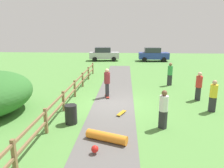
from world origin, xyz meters
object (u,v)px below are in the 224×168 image
at_px(trash_bin, 71,114).
at_px(parked_car_silver, 104,54).
at_px(bystander_red, 199,85).
at_px(skater_riding, 107,81).
at_px(parked_car_blue, 153,54).
at_px(bystander_white, 164,108).
at_px(skateboard_loose, 121,113).
at_px(bystander_yellow, 213,95).
at_px(skater_fallen, 106,138).
at_px(bystander_green, 170,73).

xyz_separation_m(trash_bin, parked_car_silver, (-0.68, 21.52, 0.51)).
bearing_deg(bystander_red, parked_car_silver, 113.46).
height_order(skater_riding, parked_car_blue, parked_car_blue).
distance_m(trash_bin, skater_riding, 4.32).
bearing_deg(trash_bin, parked_car_silver, 91.80).
xyz_separation_m(trash_bin, bystander_white, (4.16, -0.23, 0.51)).
height_order(bystander_white, parked_car_silver, parked_car_silver).
height_order(skater_riding, bystander_red, skater_riding).
relative_size(skateboard_loose, parked_car_silver, 0.19).
relative_size(skateboard_loose, bystander_yellow, 0.47).
distance_m(skater_fallen, bystander_yellow, 6.48).
relative_size(bystander_green, parked_car_blue, 0.43).
bearing_deg(bystander_white, parked_car_blue, 84.16).
xyz_separation_m(skater_riding, bystander_white, (2.83, -4.29, -0.11)).
distance_m(bystander_white, parked_car_silver, 22.28).
relative_size(skateboard_loose, parked_car_blue, 0.19).
bearing_deg(bystander_green, skater_riding, -143.29).
relative_size(trash_bin, skater_riding, 0.48).
distance_m(skateboard_loose, parked_car_silver, 20.53).
bearing_deg(bystander_white, skater_fallen, -149.59).
height_order(skater_fallen, skateboard_loose, skater_fallen).
distance_m(trash_bin, bystander_red, 8.00).
xyz_separation_m(skater_riding, skateboard_loose, (0.99, -2.84, -0.98)).
relative_size(skater_fallen, bystander_green, 0.93).
bearing_deg(skater_fallen, bystander_red, 46.58).
xyz_separation_m(trash_bin, bystander_green, (5.96, 7.52, 0.55)).
xyz_separation_m(bystander_white, parked_car_silver, (-4.83, 21.75, -0.00)).
xyz_separation_m(bystander_green, bystander_red, (1.02, -3.64, -0.02)).
relative_size(parked_car_silver, parked_car_blue, 1.03).
xyz_separation_m(bystander_red, parked_car_blue, (-0.60, 17.65, -0.03)).
distance_m(skater_riding, bystander_white, 5.14).
relative_size(bystander_green, parked_car_silver, 0.42).
relative_size(bystander_white, parked_car_blue, 0.41).
xyz_separation_m(skateboard_loose, bystander_white, (1.84, -1.46, 0.88)).
height_order(trash_bin, skateboard_loose, trash_bin).
height_order(skateboard_loose, bystander_red, bystander_red).
bearing_deg(bystander_red, bystander_white, -124.51).
bearing_deg(parked_car_silver, skateboard_loose, -81.62).
bearing_deg(skateboard_loose, parked_car_blue, 78.66).
relative_size(bystander_yellow, parked_car_silver, 0.40).
relative_size(skater_fallen, parked_car_silver, 0.39).
relative_size(skater_riding, bystander_yellow, 1.09).
xyz_separation_m(skater_fallen, skateboard_loose, (0.55, 2.86, -0.11)).
relative_size(skateboard_loose, bystander_white, 0.46).
bearing_deg(bystander_red, skateboard_loose, -150.41).
xyz_separation_m(skater_riding, bystander_red, (5.66, -0.19, -0.08)).
distance_m(skater_riding, parked_car_silver, 17.57).
xyz_separation_m(trash_bin, skater_riding, (1.32, 4.06, 0.62)).
xyz_separation_m(trash_bin, parked_car_blue, (6.38, 21.53, 0.51)).
bearing_deg(parked_car_silver, trash_bin, -88.20).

